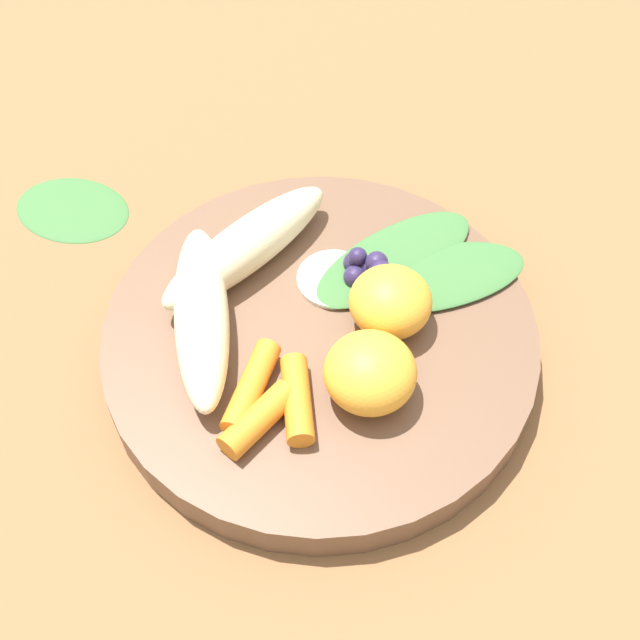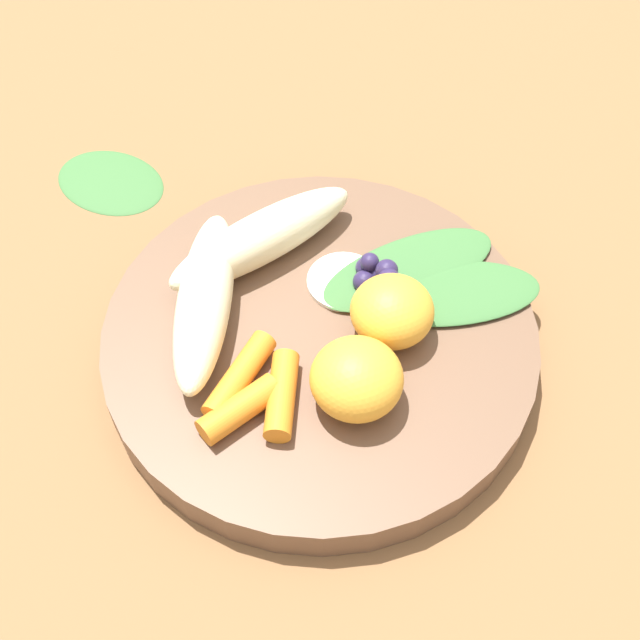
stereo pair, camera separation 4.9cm
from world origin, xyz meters
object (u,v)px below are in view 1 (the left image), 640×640
at_px(banana_peeled_right, 246,246).
at_px(orange_segment_near, 390,302).
at_px(banana_peeled_left, 202,315).
at_px(bowl, 320,342).
at_px(kale_leaf_stray, 72,208).

bearing_deg(banana_peeled_right, orange_segment_near, 106.40).
height_order(banana_peeled_left, orange_segment_near, orange_segment_near).
relative_size(bowl, kale_leaf_stray, 3.14).
xyz_separation_m(banana_peeled_left, banana_peeled_right, (0.03, -0.05, 0.00)).
distance_m(banana_peeled_right, orange_segment_near, 0.09).
distance_m(bowl, kale_leaf_stray, 0.21).
relative_size(banana_peeled_right, kale_leaf_stray, 1.60).
xyz_separation_m(bowl, banana_peeled_left, (0.04, 0.06, 0.03)).
relative_size(banana_peeled_right, orange_segment_near, 2.70).
relative_size(banana_peeled_left, kale_leaf_stray, 1.60).
relative_size(orange_segment_near, kale_leaf_stray, 0.59).
height_order(bowl, kale_leaf_stray, bowl).
bearing_deg(orange_segment_near, bowl, 67.24).
bearing_deg(bowl, banana_peeled_right, 7.99).
bearing_deg(banana_peeled_right, bowl, 84.90).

